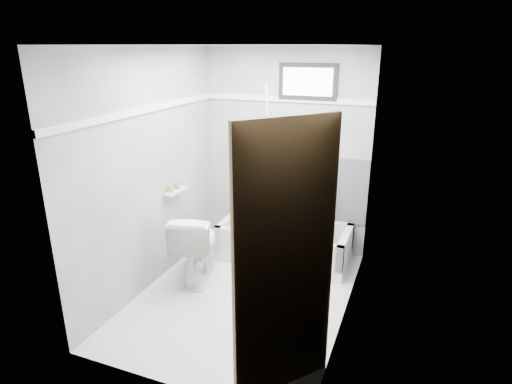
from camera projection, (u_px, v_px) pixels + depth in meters
The scene contains 19 objects.
floor at pixel (243, 296), 4.32m from camera, with size 2.60×2.60×0.00m, color white.
ceiling at pixel (241, 45), 3.54m from camera, with size 2.60×2.60×0.00m, color silver.
wall_back at pixel (285, 152), 5.07m from camera, with size 2.00×0.02×2.40m, color slate.
wall_front at pixel (164, 239), 2.78m from camera, with size 2.00×0.02×2.40m, color slate.
wall_left at pixel (150, 172), 4.27m from camera, with size 0.02×2.60×2.40m, color slate.
wall_right at pixel (352, 196), 3.58m from camera, with size 0.02×2.60×2.40m, color slate.
bathtub at pixel (284, 242), 5.02m from camera, with size 1.50×0.70×0.42m, color white, non-canonical shape.
office_chair at pixel (301, 210), 4.87m from camera, with size 0.57×0.57×0.99m, color slate, non-canonical shape.
toilet at pixel (196, 245), 4.56m from camera, with size 0.43×0.77×0.76m, color white.
door at pixel (310, 295), 2.53m from camera, with size 0.78×0.78×2.00m, color brown, non-canonical shape.
window at pixel (308, 82), 4.71m from camera, with size 0.66×0.04×0.40m, color black, non-canonical shape.
backerboard at pixel (304, 187), 5.11m from camera, with size 1.50×0.02×0.78m, color #4C4C4F.
trim_back at pixel (286, 99), 4.86m from camera, with size 2.00×0.02×0.06m, color white.
trim_left at pixel (146, 109), 4.07m from camera, with size 0.02×2.60×0.06m, color white.
pole at pixel (270, 168), 4.95m from camera, with size 0.02×0.02×1.95m, color silver.
shelf at pixel (176, 191), 4.64m from camera, with size 0.10×0.32×0.03m, color silver.
soap_bottle_a at pixel (170, 187), 4.55m from camera, with size 0.05×0.05×0.12m, color #A39351.
soap_bottle_b at pixel (177, 184), 4.67m from camera, with size 0.07×0.07×0.09m, color slate.
faucet at pixel (268, 202), 5.33m from camera, with size 0.26×0.10×0.16m, color silver, non-canonical shape.
Camera 1 is at (1.48, -3.44, 2.39)m, focal length 30.00 mm.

